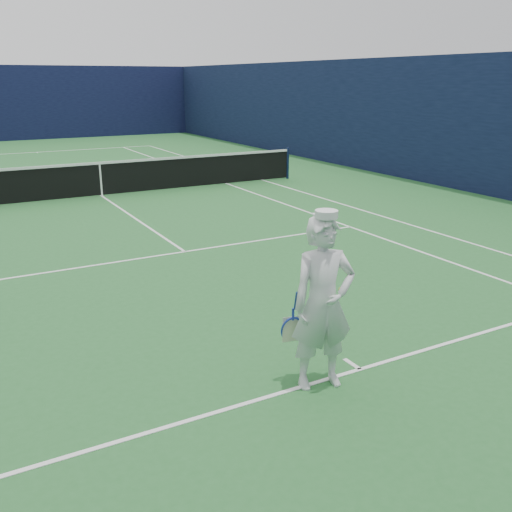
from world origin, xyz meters
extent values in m
plane|color=#26632C|center=(0.00, 0.00, 0.00)|extent=(80.00, 80.00, 0.00)
cube|color=white|center=(0.00, 11.88, 0.00)|extent=(11.03, 0.06, 0.01)
cube|color=white|center=(0.00, -11.88, 0.00)|extent=(11.03, 0.06, 0.01)
cube|color=white|center=(5.49, 0.00, 0.00)|extent=(0.06, 23.83, 0.01)
cube|color=white|center=(4.12, 0.00, 0.00)|extent=(0.06, 23.77, 0.01)
cube|color=white|center=(0.00, 6.40, 0.00)|extent=(8.23, 0.06, 0.01)
cube|color=white|center=(0.00, -6.40, 0.00)|extent=(8.23, 0.06, 0.01)
cube|color=white|center=(0.00, 0.00, 0.00)|extent=(0.06, 12.80, 0.01)
cube|color=white|center=(0.00, 11.73, 0.00)|extent=(0.06, 0.30, 0.01)
cube|color=white|center=(0.00, -11.73, 0.00)|extent=(0.06, 0.30, 0.01)
cube|color=#0E1133|center=(0.00, 18.00, 2.00)|extent=(20.12, 0.12, 4.00)
cube|color=#0D1533|center=(10.00, 0.00, 2.00)|extent=(0.12, 36.12, 4.00)
cylinder|color=#141E4C|center=(6.40, 0.00, 0.54)|extent=(0.09, 0.09, 1.07)
cube|color=black|center=(0.00, 0.00, 0.50)|extent=(12.79, 0.02, 0.92)
cube|color=white|center=(0.00, 0.00, 0.97)|extent=(12.79, 0.04, 0.07)
cube|color=white|center=(0.00, 0.00, 0.47)|extent=(0.05, 0.03, 0.94)
imported|color=white|center=(-0.60, -11.92, 0.97)|extent=(0.79, 0.60, 1.95)
cylinder|color=white|center=(-0.60, -11.92, 1.97)|extent=(0.24, 0.24, 0.08)
cube|color=white|center=(-0.58, -11.80, 1.94)|extent=(0.20, 0.14, 0.02)
cylinder|color=navy|center=(-0.86, -11.79, 1.01)|extent=(0.05, 0.09, 0.22)
cube|color=#1C309B|center=(-0.86, -11.73, 0.83)|extent=(0.03, 0.02, 0.14)
torus|color=#1C309B|center=(-0.84, -11.67, 0.63)|extent=(0.31, 0.16, 0.29)
cube|color=beige|center=(-0.84, -11.67, 0.63)|extent=(0.22, 0.05, 0.30)
sphere|color=yellow|center=(-0.33, -11.88, 1.07)|extent=(0.07, 0.07, 0.07)
sphere|color=yellow|center=(-0.28, -11.87, 1.10)|extent=(0.07, 0.07, 0.07)
camera|label=1|loc=(-4.01, -16.58, 3.30)|focal=40.00mm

